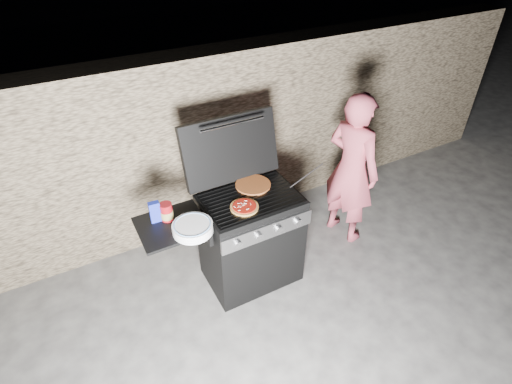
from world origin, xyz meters
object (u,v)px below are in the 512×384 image
pizza_topped (244,207)px  sauce_jar (167,212)px  gas_grill (225,248)px  person (351,169)px

pizza_topped → sauce_jar: 0.60m
gas_grill → person: (1.39, 0.09, 0.32)m
gas_grill → person: size_ratio=0.86×
sauce_jar → person: (1.82, 0.02, -0.20)m
gas_grill → pizza_topped: 0.50m
gas_grill → person: person is taller
person → gas_grill: bearing=80.8°
pizza_topped → person: size_ratio=0.14×
sauce_jar → person: size_ratio=0.09×
gas_grill → person: 1.43m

